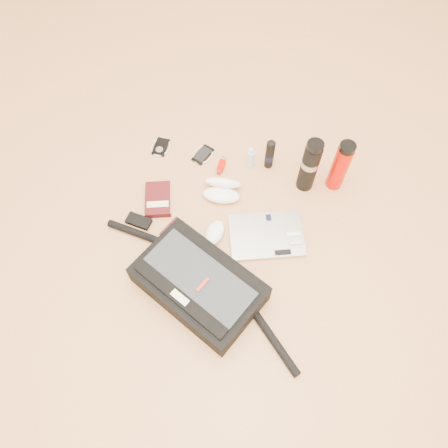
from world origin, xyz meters
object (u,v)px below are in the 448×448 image
object	(u,v)px
messenger_bag	(198,284)
book	(159,199)
thermos_black	(310,166)
laptop	(267,236)
thermos_red	(340,166)

from	to	relation	value
messenger_bag	book	xyz separation A→B (m)	(-0.30, 0.34, -0.05)
book	thermos_black	distance (m)	0.67
messenger_bag	book	world-z (taller)	messenger_bag
laptop	book	size ratio (longest dim) A/B	1.83
laptop	thermos_black	distance (m)	0.35
laptop	book	distance (m)	0.50
thermos_black	thermos_red	size ratio (longest dim) A/B	1.05
thermos_red	messenger_bag	bearing A→B (deg)	-122.55
laptop	thermos_black	bearing A→B (deg)	50.90
laptop	book	xyz separation A→B (m)	(-0.50, 0.03, 0.00)
book	thermos_red	distance (m)	0.80
messenger_bag	laptop	distance (m)	0.37
thermos_black	book	bearing A→B (deg)	-155.15
thermos_black	messenger_bag	bearing A→B (deg)	-115.63
messenger_bag	thermos_red	size ratio (longest dim) A/B	3.34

